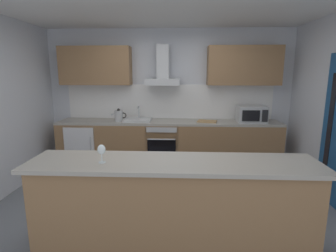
# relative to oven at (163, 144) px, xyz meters

# --- Properties ---
(ground) EXTENTS (5.66, 4.83, 0.02)m
(ground) POSITION_rel_oven_xyz_m (0.11, -1.57, -0.47)
(ground) COLOR slate
(wall_back) EXTENTS (5.66, 0.12, 2.60)m
(wall_back) POSITION_rel_oven_xyz_m (0.11, 0.41, 0.84)
(wall_back) COLOR silver
(wall_back) RESTS_ON ground
(backsplash_tile) EXTENTS (3.96, 0.02, 0.66)m
(backsplash_tile) POSITION_rel_oven_xyz_m (0.11, 0.33, 0.77)
(backsplash_tile) COLOR white
(counter_back) EXTENTS (4.10, 0.60, 0.90)m
(counter_back) POSITION_rel_oven_xyz_m (0.11, 0.03, -0.01)
(counter_back) COLOR olive
(counter_back) RESTS_ON ground
(counter_island) EXTENTS (2.84, 0.64, 0.94)m
(counter_island) POSITION_rel_oven_xyz_m (0.26, -2.36, 0.02)
(counter_island) COLOR olive
(counter_island) RESTS_ON ground
(upper_cabinets) EXTENTS (4.05, 0.32, 0.70)m
(upper_cabinets) POSITION_rel_oven_xyz_m (0.11, 0.18, 1.45)
(upper_cabinets) COLOR olive
(oven) EXTENTS (0.60, 0.62, 0.80)m
(oven) POSITION_rel_oven_xyz_m (0.00, 0.00, 0.00)
(oven) COLOR slate
(oven) RESTS_ON ground
(refrigerator) EXTENTS (0.58, 0.60, 0.85)m
(refrigerator) POSITION_rel_oven_xyz_m (-1.49, -0.00, -0.03)
(refrigerator) COLOR white
(refrigerator) RESTS_ON ground
(microwave) EXTENTS (0.50, 0.38, 0.30)m
(microwave) POSITION_rel_oven_xyz_m (1.62, -0.03, 0.59)
(microwave) COLOR #B7BABC
(microwave) RESTS_ON counter_back
(sink) EXTENTS (0.50, 0.40, 0.26)m
(sink) POSITION_rel_oven_xyz_m (-0.46, 0.01, 0.47)
(sink) COLOR silver
(sink) RESTS_ON counter_back
(kettle) EXTENTS (0.29, 0.15, 0.24)m
(kettle) POSITION_rel_oven_xyz_m (-0.81, -0.03, 0.55)
(kettle) COLOR #B7BABC
(kettle) RESTS_ON counter_back
(range_hood) EXTENTS (0.62, 0.45, 0.72)m
(range_hood) POSITION_rel_oven_xyz_m (0.00, 0.13, 1.33)
(range_hood) COLOR #B7BABC
(wine_glass) EXTENTS (0.08, 0.08, 0.18)m
(wine_glass) POSITION_rel_oven_xyz_m (-0.42, -2.43, 0.61)
(wine_glass) COLOR silver
(wine_glass) RESTS_ON counter_island
(chopping_board) EXTENTS (0.39, 0.30, 0.02)m
(chopping_board) POSITION_rel_oven_xyz_m (0.82, -0.02, 0.45)
(chopping_board) COLOR tan
(chopping_board) RESTS_ON counter_back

